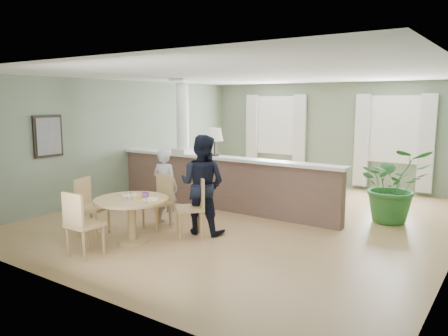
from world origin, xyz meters
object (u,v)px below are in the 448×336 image
Objects in this scene: sofa at (263,181)px; dining_table at (132,207)px; chair_far_man at (194,204)px; chair_far_boy at (160,199)px; chair_near at (80,221)px; houseplant at (394,185)px; man_person at (202,184)px; chair_side at (89,204)px; child_person at (165,186)px.

sofa is 3.92m from dining_table.
chair_far_man reaches higher than dining_table.
chair_far_boy is 1.77m from chair_near.
man_person is at bearing -134.74° from houseplant.
chair_side is (-1.51, -0.92, -0.01)m from chair_far_man.
dining_table is at bearing -97.46° from chair_near.
man_person is at bearing -111.62° from chair_near.
chair_far_boy is 1.20m from chair_side.
child_person is (-0.19, 2.01, 0.16)m from chair_near.
chair_far_man is at bearing -114.49° from chair_near.
chair_far_man is at bearing 0.52° from chair_far_boy.
man_person reaches higher than chair_near.
houseplant is at bearing 91.69° from chair_far_man.
dining_table is at bearing -131.31° from houseplant.
dining_table is at bearing -72.17° from chair_far_boy.
chair_far_boy is (-3.31, -2.70, -0.18)m from houseplant.
chair_near is at bearing -82.93° from sofa.
child_person is 0.92m from man_person.
houseplant is 1.48× the size of chair_far_boy.
chair_near is at bearing -81.73° from chair_far_boy.
sofa is at bearing -92.54° from man_person.
chair_far_boy is 0.68× the size of child_person.
houseplant is 1.19× the size of dining_table.
chair_near is 1.10m from chair_side.
chair_near is 2.09m from man_person.
chair_near is (-3.22, -4.46, -0.17)m from houseplant.
man_person is (0.43, -2.88, 0.43)m from sofa.
sofa is 2.02× the size of houseplant.
dining_table is 1.22× the size of chair_near.
sofa is 3.08m from chair_far_boy.
sofa is 2.95m from man_person.
dining_table is 1.18× the size of chair_far_man.
child_person is at bearing -155.09° from chair_far_man.
dining_table is 0.89m from chair_side.
chair_side is at bearing -104.78° from chair_far_man.
houseplant is 4.73m from dining_table.
child_person is 0.82× the size of man_person.
houseplant is 1.45× the size of chair_near.
sofa is 2.93× the size of chair_near.
chair_far_man is 1.85m from chair_near.
chair_far_boy is at bearing -50.24° from chair_side.
child_person reaches higher than chair_side.
chair_far_boy is at bearing 0.76° from man_person.
chair_near is at bearing 89.63° from child_person.
sofa is 4.18m from chair_side.
child_person is at bearing -15.78° from man_person.
child_person is (-0.92, 0.31, 0.15)m from chair_far_man.
child_person is (-0.29, 1.10, 0.13)m from dining_table.
chair_near is 1.00× the size of chair_side.
chair_side is 1.92m from man_person.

